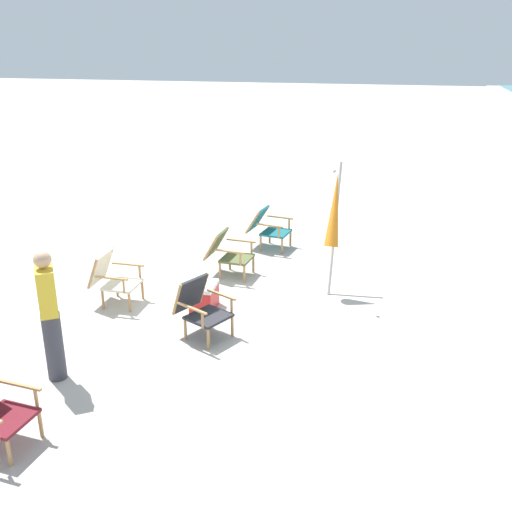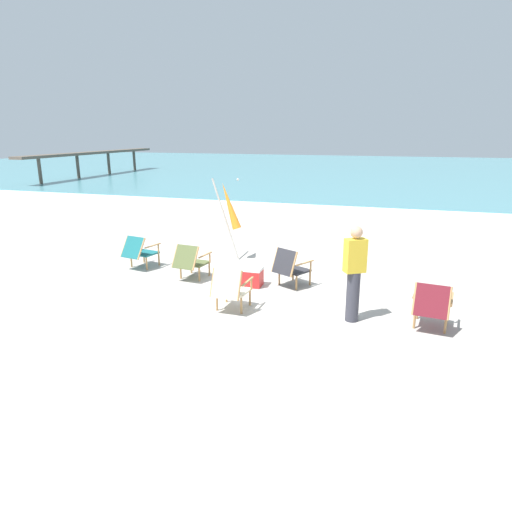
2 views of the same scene
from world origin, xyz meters
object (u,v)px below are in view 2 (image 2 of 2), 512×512
Objects in this scene: cooler_box at (250,276)px; beach_chair_front_right at (290,267)px; beach_chair_back_right at (139,251)px; beach_chair_front_left at (191,260)px; person_near_chairs at (354,273)px; beach_chair_mid_center at (230,288)px; umbrella_furled_orange at (229,207)px; beach_chair_far_center at (432,305)px.

beach_chair_front_right is at bearing 13.11° from cooler_box.
beach_chair_front_right reaches higher than beach_chair_back_right.
beach_chair_front_left is 0.51× the size of person_near_chairs.
beach_chair_mid_center is at bearing -32.20° from beach_chair_back_right.
cooler_box is at bearing -58.25° from umbrella_furled_orange.
beach_chair_front_right is 0.43× the size of umbrella_furled_orange.
beach_chair_back_right is 0.43× the size of umbrella_furled_orange.
beach_chair_back_right is 3.46m from beach_chair_mid_center.
person_near_chairs reaches higher than beach_chair_mid_center.
cooler_box is at bearing -8.67° from beach_chair_back_right.
umbrella_furled_orange is (-4.55, 3.01, 0.89)m from beach_chair_far_center.
beach_chair_back_right is at bearing 164.58° from beach_chair_front_left.
beach_chair_far_center is at bearing -19.30° from cooler_box.
beach_chair_back_right is at bearing -141.65° from umbrella_furled_orange.
beach_chair_far_center is 3.65m from cooler_box.
beach_chair_front_right is at bearing 65.99° from beach_chair_mid_center.
beach_chair_front_left is at bearing -175.67° from beach_chair_front_right.
beach_chair_mid_center is at bearing -44.93° from beach_chair_front_left.
cooler_box is at bearing 151.23° from person_near_chairs.
beach_chair_far_center is at bearing -33.46° from umbrella_furled_orange.
umbrella_furled_orange is at bearing 139.69° from beach_chair_front_right.
beach_chair_front_left is 2.15m from beach_chair_front_right.
beach_chair_back_right is 0.53× the size of person_near_chairs.
beach_chair_back_right is 1.07× the size of beach_chair_mid_center.
beach_chair_far_center is (6.28, -1.64, 0.01)m from beach_chair_back_right.
umbrella_furled_orange reaches higher than beach_chair_back_right.
beach_chair_front_right is 1.79× the size of cooler_box.
cooler_box is (2.85, -0.43, -0.22)m from beach_chair_back_right.
beach_chair_front_left is 4.94m from beach_chair_far_center.
umbrella_furled_orange is at bearing 121.75° from cooler_box.
beach_chair_mid_center is at bearing -114.01° from beach_chair_front_right.
person_near_chairs is at bearing -19.06° from beach_chair_front_left.
beach_chair_mid_center is 1.66× the size of cooler_box.
beach_chair_back_right reaches higher than cooler_box.
beach_chair_back_right is 0.99× the size of beach_chair_front_right.
beach_chair_back_right is 1.09× the size of beach_chair_far_center.
cooler_box is (-3.43, 1.20, -0.23)m from beach_chair_far_center.
beach_chair_back_right is 3.65m from beach_chair_front_right.
beach_chair_mid_center is 1.01× the size of beach_chair_far_center.
person_near_chairs reaches higher than beach_chair_front_right.
beach_chair_mid_center is 3.55m from umbrella_furled_orange.
beach_chair_mid_center is (2.93, -1.85, 0.01)m from beach_chair_back_right.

